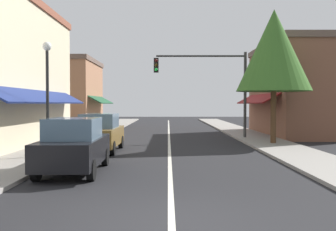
% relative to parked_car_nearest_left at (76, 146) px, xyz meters
% --- Properties ---
extents(ground_plane, '(80.00, 80.00, 0.00)m').
position_rel_parked_car_nearest_left_xyz_m(ground_plane, '(3.10, 12.83, -0.88)').
color(ground_plane, black).
extents(sidewalk_left, '(2.60, 56.00, 0.12)m').
position_rel_parked_car_nearest_left_xyz_m(sidewalk_left, '(-2.40, 12.83, -0.82)').
color(sidewalk_left, gray).
rests_on(sidewalk_left, ground).
extents(sidewalk_right, '(2.60, 56.00, 0.12)m').
position_rel_parked_car_nearest_left_xyz_m(sidewalk_right, '(8.60, 12.83, -0.82)').
color(sidewalk_right, gray).
rests_on(sidewalk_right, ground).
extents(lane_center_stripe, '(0.14, 52.00, 0.01)m').
position_rel_parked_car_nearest_left_xyz_m(lane_center_stripe, '(3.10, 12.83, -0.88)').
color(lane_center_stripe, silver).
rests_on(lane_center_stripe, ground).
extents(storefront_right_block, '(5.69, 10.20, 6.49)m').
position_rel_parked_car_nearest_left_xyz_m(storefront_right_block, '(12.08, 14.83, 2.37)').
color(storefront_right_block, brown).
rests_on(storefront_right_block, ground).
extents(storefront_far_left, '(6.06, 8.20, 6.30)m').
position_rel_parked_car_nearest_left_xyz_m(storefront_far_left, '(-6.07, 22.83, 2.28)').
color(storefront_far_left, '#9E6B4C').
rests_on(storefront_far_left, ground).
extents(parked_car_nearest_left, '(1.85, 4.13, 1.77)m').
position_rel_parked_car_nearest_left_xyz_m(parked_car_nearest_left, '(0.00, 0.00, 0.00)').
color(parked_car_nearest_left, black).
rests_on(parked_car_nearest_left, ground).
extents(parked_car_second_left, '(1.82, 4.12, 1.77)m').
position_rel_parked_car_nearest_left_xyz_m(parked_car_second_left, '(-0.14, 5.40, 0.00)').
color(parked_car_second_left, brown).
rests_on(parked_car_second_left, ground).
extents(traffic_signal_mast_arm, '(5.85, 0.50, 5.48)m').
position_rel_parked_car_nearest_left_xyz_m(traffic_signal_mast_arm, '(5.81, 11.66, 2.93)').
color(traffic_signal_mast_arm, '#333333').
rests_on(traffic_signal_mast_arm, ground).
extents(street_lamp_left_near, '(0.36, 0.36, 4.71)m').
position_rel_parked_car_nearest_left_xyz_m(street_lamp_left_near, '(-1.81, 3.03, 2.30)').
color(street_lamp_left_near, black).
rests_on(street_lamp_left_near, ground).
extents(tree_right_near, '(3.98, 3.98, 7.28)m').
position_rel_parked_car_nearest_left_xyz_m(tree_right_near, '(8.70, 8.17, 4.20)').
color(tree_right_near, '#4C331E').
rests_on(tree_right_near, ground).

